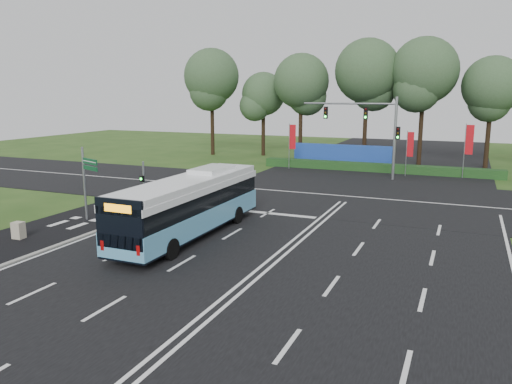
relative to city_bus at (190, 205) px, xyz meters
The scene contains 16 objects.
ground 5.49m from the city_bus, 12.01° to the left, with size 120.00×120.00×0.00m, color #2A4B19.
road_main 5.49m from the city_bus, 12.01° to the left, with size 20.00×120.00×0.04m, color black.
road_cross 14.15m from the city_bus, 68.62° to the left, with size 120.00×14.00×0.05m, color black.
bike_path 7.79m from the city_bus, 165.48° to the right, with size 5.00×18.00×0.06m, color black.
kerb_strip 5.56m from the city_bus, 159.00° to the right, with size 0.25×18.00×0.12m, color gray.
city_bus is the anchor object (origin of this frame).
pedestrian_signal 5.95m from the city_bus, 148.57° to the left, with size 0.30×0.41×3.22m.
street_sign 7.01m from the city_bus, behind, with size 1.56×0.68×4.27m.
utility_cabinet 8.71m from the city_bus, 152.99° to the right, with size 0.54×0.45×0.91m, color #BAAF96.
banner_flag_left 24.45m from the city_bus, 96.84° to the left, with size 0.63×0.25×4.41m.
banner_flag_mid 25.26m from the city_bus, 71.26° to the left, with size 0.60×0.08×4.04m.
banner_flag_right 28.01m from the city_bus, 62.72° to the left, with size 0.70×0.09×4.73m.
traffic_light_gantry 22.44m from the city_bus, 76.12° to the left, with size 8.41×0.28×7.00m.
hedge 26.13m from the city_bus, 78.67° to the left, with size 22.00×1.20×0.80m, color #163C18.
blue_hoarding 28.12m from the city_bus, 87.71° to the left, with size 10.00×0.30×2.20m, color #1F46AD.
eucalyptus_row 33.70m from the city_bus, 76.37° to the left, with size 54.53×7.39×12.91m.
Camera 1 is at (7.65, -22.61, 7.21)m, focal length 35.00 mm.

